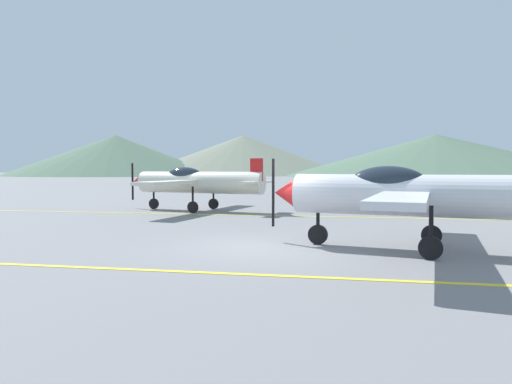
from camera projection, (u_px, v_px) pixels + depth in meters
ground_plane at (262, 247)px, 12.41m from camera, size 400.00×400.00×0.00m
apron_line_near at (236, 274)px, 9.19m from camera, size 80.00×0.16×0.01m
apron_line_far at (291, 216)px, 20.38m from camera, size 80.00×0.16×0.01m
airplane_near at (412, 194)px, 11.79m from camera, size 7.79×8.88×2.66m
airplane_mid at (195, 182)px, 23.03m from camera, size 7.79×8.89×2.66m
car_sedan at (355, 192)px, 25.03m from camera, size 3.73×4.62×1.62m
hill_left at (116, 155)px, 144.30m from camera, size 67.14×67.14×12.89m
hill_centerleft at (243, 155)px, 157.89m from camera, size 74.33×74.33×13.83m
hill_centerright at (436, 155)px, 125.60m from camera, size 85.44×85.44×11.72m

